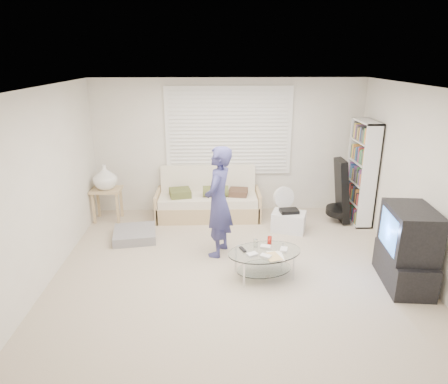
{
  "coord_description": "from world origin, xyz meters",
  "views": [
    {
      "loc": [
        -0.31,
        -5.08,
        2.87
      ],
      "look_at": [
        -0.15,
        0.3,
        1.02
      ],
      "focal_mm": 32.0,
      "sensor_mm": 36.0,
      "label": 1
    }
  ],
  "objects_px": {
    "coffee_table": "(265,256)",
    "bookshelf": "(361,173)",
    "tv_unit": "(407,248)",
    "futon_sofa": "(208,201)"
  },
  "relations": [
    {
      "from": "coffee_table",
      "to": "bookshelf",
      "type": "bearing_deg",
      "value": 44.33
    },
    {
      "from": "tv_unit",
      "to": "coffee_table",
      "type": "distance_m",
      "value": 1.84
    },
    {
      "from": "bookshelf",
      "to": "tv_unit",
      "type": "xyz_separation_m",
      "value": [
        -0.13,
        -2.12,
        -0.4
      ]
    },
    {
      "from": "futon_sofa",
      "to": "bookshelf",
      "type": "distance_m",
      "value": 2.79
    },
    {
      "from": "coffee_table",
      "to": "futon_sofa",
      "type": "bearing_deg",
      "value": 109.72
    },
    {
      "from": "futon_sofa",
      "to": "coffee_table",
      "type": "height_order",
      "value": "futon_sofa"
    },
    {
      "from": "futon_sofa",
      "to": "tv_unit",
      "type": "relative_size",
      "value": 1.8
    },
    {
      "from": "bookshelf",
      "to": "tv_unit",
      "type": "height_order",
      "value": "bookshelf"
    },
    {
      "from": "futon_sofa",
      "to": "coffee_table",
      "type": "relative_size",
      "value": 1.69
    },
    {
      "from": "futon_sofa",
      "to": "bookshelf",
      "type": "xyz_separation_m",
      "value": [
        2.71,
        -0.27,
        0.61
      ]
    }
  ]
}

